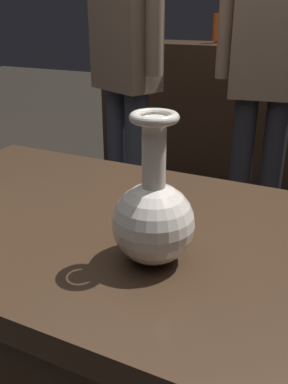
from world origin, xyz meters
name	(u,v)px	position (x,y,z in m)	size (l,w,h in m)	color
display_plinth	(137,376)	(0.00, 0.00, 0.40)	(1.20, 0.64, 0.80)	#382619
back_display_shelf	(288,125)	(0.00, 2.20, 0.49)	(2.60, 0.40, 0.99)	#382619
vase_centerpiece	(153,217)	(0.08, -0.09, 0.88)	(0.14, 0.14, 0.25)	silver
shelf_vase_left	(217,29)	(-0.52, 2.20, 1.08)	(0.07, 0.07, 0.18)	#E55B1E
visitor_near_left	(126,51)	(-0.62, 1.11, 1.02)	(0.43, 0.30, 1.72)	#333847
visitor_center_back	(268,62)	(-0.03, 1.37, 0.97)	(0.47, 0.23, 1.65)	#232328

